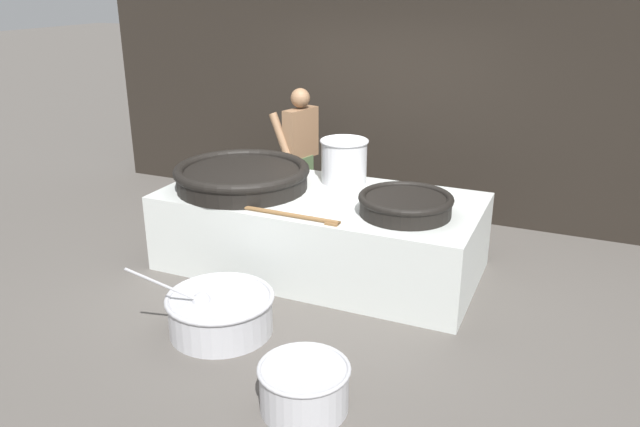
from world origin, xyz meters
TOP-DOWN VIEW (x-y plane):
  - ground_plane at (0.00, 0.00)m, footprint 60.00×60.00m
  - back_wall at (0.00, 2.08)m, footprint 8.02×0.24m
  - hearth_platform at (0.00, 0.00)m, footprint 3.21×1.55m
  - giant_wok_near at (-0.83, -0.11)m, footprint 1.40×1.40m
  - giant_wok_far at (0.94, -0.19)m, footprint 0.88×0.88m
  - stock_pot at (0.06, 0.50)m, footprint 0.52×0.52m
  - stirring_paddle at (0.04, -0.68)m, footprint 1.00×0.10m
  - cook at (-0.77, 1.16)m, footprint 0.47×0.65m
  - prep_bowl_vegetables at (-0.26, -1.52)m, footprint 0.99×0.99m
  - prep_bowl_meat at (0.83, -2.16)m, footprint 0.65×0.65m

SIDE VIEW (x-z plane):
  - ground_plane at x=0.00m, z-range 0.00..0.00m
  - prep_bowl_meat at x=0.83m, z-range 0.02..0.36m
  - prep_bowl_vegetables at x=-0.26m, z-range -0.17..0.56m
  - hearth_platform at x=0.00m, z-range 0.00..0.79m
  - stirring_paddle at x=0.04m, z-range 0.79..0.83m
  - cook at x=-0.77m, z-range 0.07..1.71m
  - giant_wok_far at x=0.94m, z-range 0.80..1.00m
  - giant_wok_near at x=-0.83m, z-range 0.80..1.05m
  - stock_pot at x=0.06m, z-range 0.80..1.27m
  - back_wall at x=0.00m, z-range 0.00..3.63m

